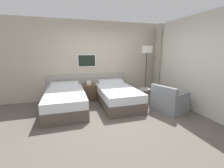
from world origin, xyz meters
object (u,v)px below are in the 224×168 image
bed_near_door (65,100)px  armchair (169,102)px  floor_lamp (147,54)px  side_table (144,94)px  bed_near_window (117,96)px  nightstand (89,92)px

bed_near_door → armchair: (2.84, -0.92, -0.03)m
bed_near_door → floor_lamp: (2.80, 0.41, 1.31)m
bed_near_door → armchair: 2.98m
floor_lamp → side_table: size_ratio=3.61×
armchair → floor_lamp: bearing=-16.7°
bed_near_window → armchair: bearing=-35.8°
bed_near_window → nightstand: size_ratio=2.87×
bed_near_door → floor_lamp: 3.12m
bed_near_door → bed_near_window: size_ratio=1.00×
bed_near_door → nightstand: bearing=42.5°
side_table → floor_lamp: bearing=59.1°
armchair → bed_near_window: bearing=35.9°
nightstand → floor_lamp: bearing=-8.6°
bed_near_door → nightstand: (0.78, 0.72, -0.00)m
bed_near_door → bed_near_window: same height
bed_near_window → floor_lamp: 1.85m
bed_near_window → nightstand: nightstand is taller
nightstand → armchair: armchair is taller
side_table → armchair: (0.43, -0.68, -0.09)m
bed_near_window → side_table: 0.88m
bed_near_door → bed_near_window: 1.57m
side_table → bed_near_door: bearing=174.3°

